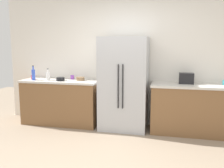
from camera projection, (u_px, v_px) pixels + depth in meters
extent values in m
plane|color=gray|center=(105.00, 167.00, 3.28)|extent=(10.70, 10.70, 0.00)
cube|color=silver|center=(130.00, 55.00, 4.99)|extent=(5.35, 0.10, 2.80)
cube|color=brown|center=(62.00, 103.00, 5.10)|extent=(1.54, 0.60, 0.86)
cube|color=beige|center=(61.00, 81.00, 5.03)|extent=(1.57, 0.63, 0.04)
cube|color=brown|center=(191.00, 110.00, 4.52)|extent=(1.42, 0.60, 0.86)
cube|color=beige|center=(192.00, 86.00, 4.45)|extent=(1.45, 0.63, 0.04)
cube|color=#B2B5BA|center=(124.00, 84.00, 4.71)|extent=(0.89, 0.64, 1.75)
cylinder|color=#262628|center=(118.00, 86.00, 4.40)|extent=(0.02, 0.02, 0.79)
cylinder|color=#262628|center=(123.00, 87.00, 4.38)|extent=(0.02, 0.02, 0.79)
cube|color=black|center=(186.00, 78.00, 4.53)|extent=(0.26, 0.17, 0.20)
cylinder|color=blue|center=(33.00, 75.00, 4.99)|extent=(0.07, 0.07, 0.21)
cylinder|color=blue|center=(33.00, 68.00, 4.97)|extent=(0.03, 0.03, 0.07)
cylinder|color=#333338|center=(33.00, 66.00, 4.97)|extent=(0.03, 0.03, 0.02)
cylinder|color=white|center=(48.00, 76.00, 4.97)|extent=(0.08, 0.08, 0.16)
cylinder|color=white|center=(48.00, 71.00, 4.95)|extent=(0.03, 0.03, 0.06)
cylinder|color=#333338|center=(48.00, 69.00, 4.95)|extent=(0.03, 0.03, 0.02)
cylinder|color=red|center=(33.00, 77.00, 5.12)|extent=(0.08, 0.08, 0.08)
cylinder|color=purple|center=(72.00, 77.00, 5.12)|extent=(0.08, 0.08, 0.09)
cylinder|color=black|center=(60.00, 79.00, 4.91)|extent=(0.16, 0.16, 0.07)
cylinder|color=brown|center=(80.00, 79.00, 4.96)|extent=(0.16, 0.16, 0.07)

